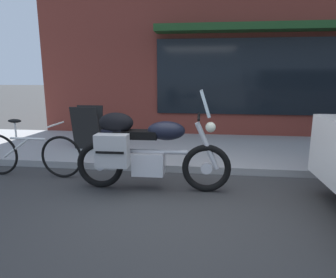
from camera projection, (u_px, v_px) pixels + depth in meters
ground_plane at (183, 204)px, 3.82m from camera, size 80.00×80.00×0.00m
touring_motorcycle at (143, 148)px, 4.16m from camera, size 2.20×0.69×1.42m
parked_bicycle at (29, 154)px, 4.79m from camera, size 1.76×0.48×0.93m
sandwich_board_sign at (88, 127)px, 6.08m from camera, size 0.55×0.40×0.87m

